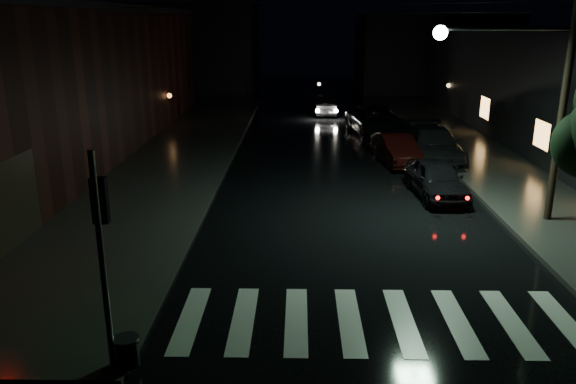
# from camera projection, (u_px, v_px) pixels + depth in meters

# --- Properties ---
(ground) EXTENTS (120.00, 120.00, 0.00)m
(ground) POSITION_uv_depth(u_px,v_px,m) (241.00, 331.00, 12.17)
(ground) COLOR black
(ground) RESTS_ON ground
(sidewalk_left) EXTENTS (6.00, 44.00, 0.15)m
(sidewalk_left) POSITION_uv_depth(u_px,v_px,m) (163.00, 166.00, 25.62)
(sidewalk_left) COLOR #282826
(sidewalk_left) RESTS_ON ground
(sidewalk_right) EXTENTS (4.00, 44.00, 0.15)m
(sidewalk_right) POSITION_uv_depth(u_px,v_px,m) (493.00, 168.00, 25.34)
(sidewalk_right) COLOR #282826
(sidewalk_right) RESTS_ON ground
(building_left) EXTENTS (10.00, 36.00, 7.00)m
(building_left) POSITION_uv_depth(u_px,v_px,m) (21.00, 85.00, 26.66)
(building_left) COLOR black
(building_left) RESTS_ON ground
(building_far_left) EXTENTS (14.00, 10.00, 8.00)m
(building_far_left) POSITION_uv_depth(u_px,v_px,m) (183.00, 47.00, 54.20)
(building_far_left) COLOR black
(building_far_left) RESTS_ON ground
(building_far_right) EXTENTS (14.00, 10.00, 7.00)m
(building_far_right) POSITION_uv_depth(u_px,v_px,m) (432.00, 52.00, 53.88)
(building_far_right) COLOR black
(building_far_right) RESTS_ON ground
(crosswalk) EXTENTS (9.00, 3.00, 0.01)m
(crosswalk) POSITION_uv_depth(u_px,v_px,m) (376.00, 321.00, 12.59)
(crosswalk) COLOR beige
(crosswalk) RESTS_ON ground
(signal_pole_corner) EXTENTS (0.68, 0.61, 4.20)m
(signal_pole_corner) POSITION_uv_depth(u_px,v_px,m) (115.00, 298.00, 10.36)
(signal_pole_corner) COLOR slate
(signal_pole_corner) RESTS_ON ground
(utility_pole) EXTENTS (4.92, 0.44, 8.00)m
(utility_pole) POSITION_uv_depth(u_px,v_px,m) (545.00, 83.00, 17.34)
(utility_pole) COLOR black
(utility_pole) RESTS_ON ground
(parked_car_a) EXTENTS (1.96, 4.26, 1.41)m
(parked_car_a) POSITION_uv_depth(u_px,v_px,m) (436.00, 179.00, 21.23)
(parked_car_a) COLOR black
(parked_car_a) RESTS_ON ground
(parked_car_b) EXTENTS (1.98, 4.33, 1.38)m
(parked_car_b) POSITION_uv_depth(u_px,v_px,m) (396.00, 149.00, 26.21)
(parked_car_b) COLOR black
(parked_car_b) RESTS_ON ground
(parked_car_c) EXTENTS (2.30, 5.58, 1.61)m
(parked_car_c) POSITION_uv_depth(u_px,v_px,m) (433.00, 145.00, 26.57)
(parked_car_c) COLOR black
(parked_car_c) RESTS_ON ground
(parked_car_d) EXTENTS (3.52, 6.22, 1.64)m
(parked_car_d) POSITION_uv_depth(u_px,v_px,m) (377.00, 121.00, 32.75)
(parked_car_d) COLOR black
(parked_car_d) RESTS_ON ground
(oncoming_car) EXTENTS (1.51, 4.10, 1.34)m
(oncoming_car) POSITION_uv_depth(u_px,v_px,m) (326.00, 105.00, 39.87)
(oncoming_car) COLOR black
(oncoming_car) RESTS_ON ground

